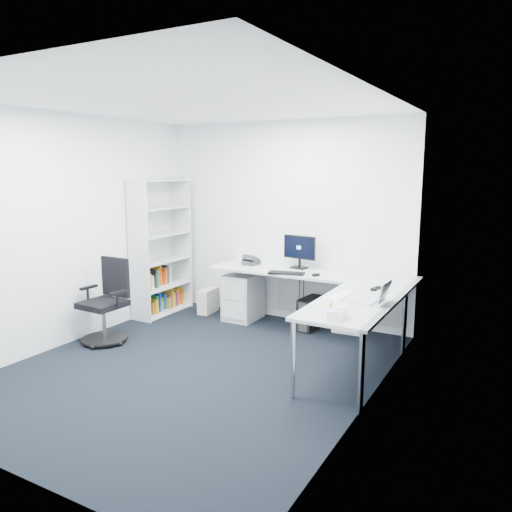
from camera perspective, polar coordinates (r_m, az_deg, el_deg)
The scene contains 21 objects.
ground at distance 5.40m, azimuth -6.97°, elevation -12.64°, with size 4.20×4.20×0.00m, color black.
ceiling at distance 5.03m, azimuth -7.65°, elevation 17.09°, with size 4.20×4.20×0.00m, color white.
wall_back at distance 6.83m, azimuth 3.17°, elevation 3.93°, with size 3.60×0.02×2.70m, color white.
wall_left at distance 6.27m, azimuth -20.72°, elevation 2.74°, with size 0.02×4.20×2.70m, color white.
wall_right at distance 4.24m, azimuth 12.73°, elevation -0.06°, with size 0.02×4.20×2.70m, color white.
l_desk at distance 6.16m, azimuth 4.86°, elevation -5.91°, with size 2.64×1.48×0.77m, color #BABCBD, non-canonical shape.
drawer_pedestal at distance 6.93m, azimuth -1.48°, elevation -4.65°, with size 0.42×0.52×0.64m, color #BABCBD.
bookshelf at distance 7.22m, azimuth -10.86°, elevation 1.00°, with size 0.37×0.96×1.93m, color silver, non-canonical shape.
task_chair at distance 6.23m, azimuth -17.14°, elevation -5.02°, with size 0.56×0.56×1.01m, color black, non-canonical shape.
black_pc_tower at distance 6.57m, azimuth 6.26°, elevation -6.52°, with size 0.19×0.43×0.42m, color black.
beige_pc_tower at distance 7.30m, azimuth -5.49°, elevation -5.12°, with size 0.16×0.36×0.35m, color beige.
power_strip at distance 6.50m, azimuth 10.25°, elevation -8.56°, with size 0.37×0.06×0.04m, color white.
monitor at distance 6.55m, azimuth 4.95°, elevation 0.51°, with size 0.47×0.15×0.45m, color black, non-canonical shape.
black_keyboard at distance 6.23m, azimuth 3.49°, elevation -1.96°, with size 0.45×0.16×0.02m, color black.
mouse at distance 6.15m, azimuth 6.85°, elevation -2.15°, with size 0.06×0.09×0.03m, color black.
desk_phone at distance 6.81m, azimuth -0.57°, elevation -0.44°, with size 0.19×0.19×0.13m, color #2C2D2F, non-canonical shape.
laptop at distance 5.06m, azimuth 12.38°, elevation -3.80°, with size 0.33×0.32×0.23m, color silver, non-canonical shape.
white_keyboard at distance 5.21m, azimuth 9.60°, elevation -4.53°, with size 0.12×0.43×0.01m, color white.
headphones at distance 5.58m, azimuth 13.57°, elevation -3.53°, with size 0.11×0.17×0.05m, color black, non-canonical shape.
orange_fruit at distance 4.71m, azimuth 8.88°, elevation -5.63°, with size 0.08×0.08×0.08m, color orange.
tissue_box at distance 4.49m, azimuth 9.25°, elevation -6.47°, with size 0.12×0.23×0.08m, color white.
Camera 1 is at (2.95, -4.02, 2.08)m, focal length 35.00 mm.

